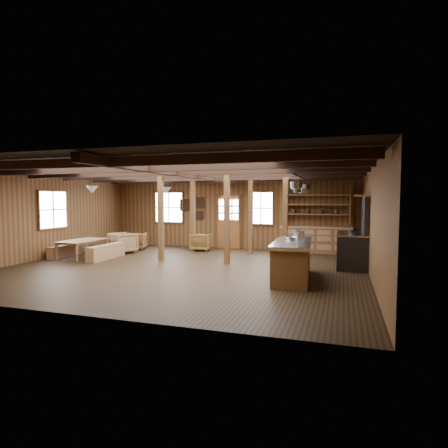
% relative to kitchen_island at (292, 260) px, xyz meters
% --- Properties ---
extents(room, '(10.04, 9.04, 2.84)m').
position_rel_kitchen_island_xyz_m(room, '(-3.15, 0.53, 0.92)').
color(room, black).
rests_on(room, ground).
extents(ceiling_joists, '(9.80, 8.82, 0.18)m').
position_rel_kitchen_island_xyz_m(ceiling_joists, '(-3.15, 0.71, 2.20)').
color(ceiling_joists, black).
rests_on(ceiling_joists, ceiling).
extents(timber_posts, '(3.95, 2.35, 2.80)m').
position_rel_kitchen_island_xyz_m(timber_posts, '(-2.63, 2.61, 0.92)').
color(timber_posts, '#442113').
rests_on(timber_posts, floor).
extents(back_door, '(1.02, 0.08, 2.15)m').
position_rel_kitchen_island_xyz_m(back_door, '(-3.15, 4.98, 0.40)').
color(back_door, brown).
rests_on(back_door, floor).
extents(window_back_left, '(1.32, 0.06, 1.32)m').
position_rel_kitchen_island_xyz_m(window_back_left, '(-5.75, 4.99, 1.12)').
color(window_back_left, white).
rests_on(window_back_left, wall_back).
extents(window_back_right, '(1.02, 0.06, 1.32)m').
position_rel_kitchen_island_xyz_m(window_back_right, '(-1.85, 4.99, 1.12)').
color(window_back_right, white).
rests_on(window_back_right, wall_back).
extents(window_left, '(0.14, 1.24, 1.32)m').
position_rel_kitchen_island_xyz_m(window_left, '(-8.11, 1.03, 1.12)').
color(window_left, white).
rests_on(window_left, wall_back).
extents(notice_boards, '(1.08, 0.03, 0.90)m').
position_rel_kitchen_island_xyz_m(notice_boards, '(-4.65, 4.99, 1.16)').
color(notice_boards, silver).
rests_on(notice_boards, wall_back).
extents(back_counter, '(2.55, 0.60, 2.45)m').
position_rel_kitchen_island_xyz_m(back_counter, '(0.25, 4.74, 0.12)').
color(back_counter, brown).
rests_on(back_counter, floor).
extents(pendant_lamps, '(1.86, 2.36, 0.66)m').
position_rel_kitchen_island_xyz_m(pendant_lamps, '(-5.40, 1.53, 1.77)').
color(pendant_lamps, '#2A2A2C').
rests_on(pendant_lamps, ceiling).
extents(pot_rack, '(0.37, 3.00, 0.44)m').
position_rel_kitchen_island_xyz_m(pot_rack, '(0.06, 0.88, 1.82)').
color(pot_rack, '#2A2A2C').
rests_on(pot_rack, ceiling).
extents(kitchen_island, '(1.03, 2.55, 1.20)m').
position_rel_kitchen_island_xyz_m(kitchen_island, '(0.00, 0.00, 0.00)').
color(kitchen_island, brown).
rests_on(kitchen_island, floor).
extents(step_stool, '(0.54, 0.46, 0.40)m').
position_rel_kitchen_island_xyz_m(step_stool, '(-0.33, 0.68, -0.28)').
color(step_stool, '#9B6746').
rests_on(step_stool, floor).
extents(commercial_range, '(0.86, 1.68, 2.08)m').
position_rel_kitchen_island_xyz_m(commercial_range, '(1.49, 2.09, 0.18)').
color(commercial_range, '#2A2A2C').
rests_on(commercial_range, floor).
extents(dining_table, '(0.98, 1.71, 0.59)m').
position_rel_kitchen_island_xyz_m(dining_table, '(-7.05, 1.22, -0.18)').
color(dining_table, '#8A603F').
rests_on(dining_table, floor).
extents(bench_wall, '(0.27, 1.46, 0.40)m').
position_rel_kitchen_island_xyz_m(bench_wall, '(-7.80, 1.22, -0.28)').
color(bench_wall, '#9B6746').
rests_on(bench_wall, floor).
extents(bench_aisle, '(0.32, 1.70, 0.47)m').
position_rel_kitchen_island_xyz_m(bench_aisle, '(-6.19, 1.22, -0.24)').
color(bench_aisle, '#9B6746').
rests_on(bench_aisle, floor).
extents(armchair_a, '(0.87, 0.89, 0.65)m').
position_rel_kitchen_island_xyz_m(armchair_a, '(-6.46, 3.54, -0.15)').
color(armchair_a, brown).
rests_on(armchair_a, floor).
extents(armchair_b, '(0.81, 0.82, 0.66)m').
position_rel_kitchen_island_xyz_m(armchair_b, '(-3.95, 4.00, -0.15)').
color(armchair_b, brown).
rests_on(armchair_b, floor).
extents(armchair_c, '(1.08, 1.09, 0.75)m').
position_rel_kitchen_island_xyz_m(armchair_c, '(-6.41, 2.55, -0.10)').
color(armchair_c, olive).
rests_on(armchair_c, floor).
extents(counter_pot, '(0.30, 0.30, 0.18)m').
position_rel_kitchen_island_xyz_m(counter_pot, '(0.06, 0.82, 0.55)').
color(counter_pot, silver).
rests_on(counter_pot, kitchen_island).
extents(bowl, '(0.38, 0.38, 0.07)m').
position_rel_kitchen_island_xyz_m(bowl, '(-0.07, 0.33, 0.50)').
color(bowl, silver).
rests_on(bowl, kitchen_island).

